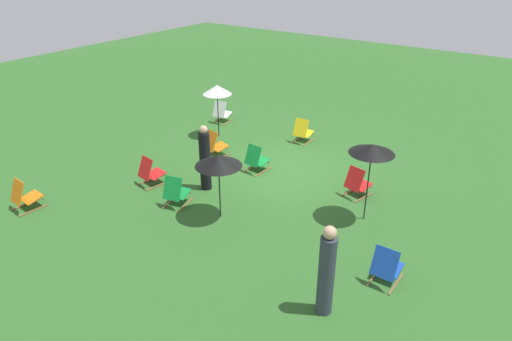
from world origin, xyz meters
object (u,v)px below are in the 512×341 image
Objects in this scene: deckchair_7 at (25,196)px; umbrella_0 at (372,149)px; deckchair_2 at (386,267)px; deckchair_6 at (303,132)px; umbrella_1 at (217,90)px; person_0 at (205,159)px; deckchair_3 at (176,192)px; deckchair_0 at (222,113)px; deckchair_1 at (256,160)px; umbrella_2 at (218,161)px; deckchair_4 at (357,183)px; deckchair_5 at (150,172)px; person_1 at (326,272)px; deckchair_8 at (215,145)px.

umbrella_0 reaches higher than deckchair_7.
deckchair_6 is (4.92, -5.30, 0.00)m from deckchair_2.
umbrella_1 is 3.89m from person_0.
deckchair_6 is (-0.54, -5.47, 0.00)m from deckchair_3.
deckchair_0 is 5.18m from person_0.
deckchair_6 is 8.53m from deckchair_7.
umbrella_2 is at bearing 110.63° from deckchair_1.
umbrella_0 reaches higher than umbrella_2.
deckchair_5 is at bearing 42.80° from deckchair_4.
person_1 is at bearing 101.16° from umbrella_0.
deckchair_7 is 5.04m from umbrella_2.
person_1 is (-1.29, 4.32, 0.51)m from deckchair_4.
deckchair_1 is at bearing 150.26° from umbrella_1.
deckchair_6 is at bearing -82.16° from umbrella_2.
umbrella_2 reaches higher than deckchair_7.
umbrella_1 reaches higher than deckchair_3.
deckchair_1 is at bearing -167.52° from deckchair_8.
deckchair_7 is 0.46× the size of person_0.
deckchair_6 and deckchair_7 have the same top height.
deckchair_7 is 7.88m from person_1.
person_1 is at bearing 120.89° from deckchair_4.
deckchair_2 is at bearing 157.00° from deckchair_1.
deckchair_1 is 1.00× the size of deckchair_2.
person_1 is at bearing 153.38° from deckchair_3.
deckchair_5 is at bearing 102.42° from deckchair_8.
person_0 is at bearing 140.49° from deckchair_8.
umbrella_1 is 5.28m from umbrella_2.
umbrella_0 is at bearing 137.76° from deckchair_4.
person_1 reaches higher than deckchair_7.
deckchair_3 is 3.13m from deckchair_8.
person_1 is at bearing -106.85° from person_0.
deckchair_2 is at bearing 151.51° from umbrella_1.
umbrella_1 is 8.90m from person_1.
deckchair_3 is at bearing 116.21° from umbrella_1.
person_1 is (-7.71, 6.63, 0.51)m from deckchair_0.
deckchair_4 is at bearing 144.92° from person_1.
umbrella_0 is at bearing 161.23° from umbrella_1.
deckchair_6 is 4.40m from person_0.
umbrella_1 is at bearing -91.98° from deckchair_7.
deckchair_7 is 0.51× the size of umbrella_2.
deckchair_6 is at bearing -46.53° from deckchair_2.
deckchair_2 is 5.46m from deckchair_3.
umbrella_2 reaches higher than deckchair_4.
umbrella_1 is at bearing -36.68° from deckchair_8.
deckchair_6 is at bearing -42.43° from umbrella_0.
person_0 reaches higher than deckchair_0.
deckchair_2 is 3.48m from deckchair_4.
deckchair_0 is 0.46× the size of person_0.
person_0 is (4.15, 1.02, -0.98)m from umbrella_0.
deckchair_1 is 3.30m from umbrella_1.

